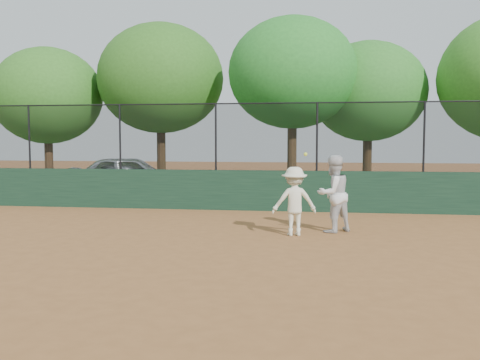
# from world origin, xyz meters

# --- Properties ---
(ground) EXTENTS (80.00, 80.00, 0.00)m
(ground) POSITION_xyz_m (0.00, 0.00, 0.00)
(ground) COLOR #955C30
(ground) RESTS_ON ground
(back_wall) EXTENTS (26.00, 0.20, 1.20)m
(back_wall) POSITION_xyz_m (0.00, 6.00, 0.60)
(back_wall) COLOR #193824
(back_wall) RESTS_ON ground
(grass_strip) EXTENTS (36.00, 12.00, 0.01)m
(grass_strip) POSITION_xyz_m (0.00, 12.00, 0.00)
(grass_strip) COLOR #2C4C17
(grass_strip) RESTS_ON ground
(parked_car) EXTENTS (4.79, 2.77, 1.53)m
(parked_car) POSITION_xyz_m (-4.33, 9.18, 0.77)
(parked_car) COLOR #B3B9BD
(parked_car) RESTS_ON ground
(player_second) EXTENTS (1.09, 1.06, 1.76)m
(player_second) POSITION_xyz_m (2.90, 2.56, 0.88)
(player_second) COLOR silver
(player_second) RESTS_ON ground
(player_main) EXTENTS (1.08, 0.76, 1.84)m
(player_main) POSITION_xyz_m (2.04, 2.00, 0.76)
(player_main) COLOR beige
(player_main) RESTS_ON ground
(fence_assembly) EXTENTS (26.00, 0.06, 2.00)m
(fence_assembly) POSITION_xyz_m (-0.03, 6.00, 2.24)
(fence_assembly) COLOR black
(fence_assembly) RESTS_ON back_wall
(tree_0) EXTENTS (4.75, 4.31, 6.03)m
(tree_0) POSITION_xyz_m (-8.95, 11.78, 3.97)
(tree_0) COLOR #4A2E1A
(tree_0) RESTS_ON ground
(tree_1) EXTENTS (5.25, 4.77, 6.91)m
(tree_1) POSITION_xyz_m (-3.97, 11.88, 4.63)
(tree_1) COLOR #3C2815
(tree_1) RESTS_ON ground
(tree_2) EXTENTS (4.85, 4.41, 6.70)m
(tree_2) POSITION_xyz_m (1.54, 10.58, 4.60)
(tree_2) COLOR #442E18
(tree_2) RESTS_ON ground
(tree_3) EXTENTS (4.53, 4.12, 5.96)m
(tree_3) POSITION_xyz_m (4.45, 11.90, 3.99)
(tree_3) COLOR #392513
(tree_3) RESTS_ON ground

